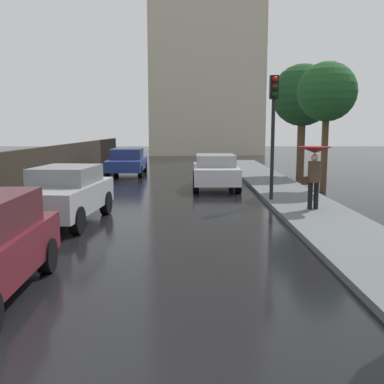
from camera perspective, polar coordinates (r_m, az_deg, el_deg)
car_white_mid_road at (r=18.52m, az=3.00°, el=2.74°), size 1.88×3.94×1.42m
car_silver_behind_camera at (r=12.23m, az=-16.03°, el=-0.17°), size 1.98×3.95×1.49m
car_blue_far_lane at (r=24.23m, az=-8.35°, el=3.90°), size 1.97×4.57×1.42m
pedestrian_with_umbrella_near at (r=13.38m, az=15.43°, el=3.86°), size 0.99×0.99×1.83m
traffic_light at (r=14.90m, az=10.40°, el=9.84°), size 0.26×0.39×4.05m
street_tree_mid at (r=18.14m, az=16.93°, el=12.12°), size 2.27×2.27×5.03m
street_tree_far at (r=23.31m, az=14.01°, el=11.89°), size 3.06×3.06×5.68m
distant_tower at (r=47.70m, az=1.26°, el=20.92°), size 11.68×11.77×26.06m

